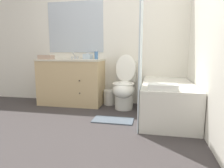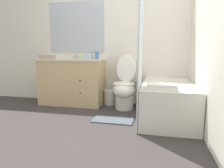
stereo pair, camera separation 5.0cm
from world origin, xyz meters
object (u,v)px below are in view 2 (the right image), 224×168
(toilet, at_px, (125,87))
(hand_towel_folded, at_px, (47,57))
(bathtub, at_px, (167,100))
(bath_mat, at_px, (113,120))
(sink_faucet, at_px, (76,57))
(tissue_box, at_px, (89,56))
(bath_towel_folded, at_px, (162,87))
(wastebasket, at_px, (110,97))
(soap_dispenser, at_px, (97,55))
(vanity_cabinet, at_px, (72,81))

(toilet, xyz_separation_m, hand_towel_folded, (-1.40, -0.02, 0.50))
(bathtub, bearing_deg, bath_mat, -156.57)
(sink_faucet, xyz_separation_m, toilet, (0.99, -0.28, -0.49))
(tissue_box, relative_size, bath_towel_folded, 0.43)
(bathtub, bearing_deg, bath_towel_folded, -100.38)
(sink_faucet, distance_m, wastebasket, 1.00)
(sink_faucet, distance_m, soap_dispenser, 0.48)
(wastebasket, bearing_deg, toilet, -32.41)
(vanity_cabinet, relative_size, wastebasket, 4.33)
(vanity_cabinet, bearing_deg, wastebasket, 7.47)
(hand_towel_folded, xyz_separation_m, bath_towel_folded, (1.98, -0.85, -0.32))
(bathtub, bearing_deg, vanity_cabinet, 165.33)
(wastebasket, bearing_deg, sink_faucet, 172.26)
(bathtub, relative_size, hand_towel_folded, 5.58)
(bathtub, xyz_separation_m, hand_towel_folded, (-2.08, 0.31, 0.60))
(sink_faucet, relative_size, soap_dispenser, 0.85)
(hand_towel_folded, height_order, bath_towel_folded, hand_towel_folded)
(bathtub, height_order, tissue_box, tissue_box)
(toilet, distance_m, hand_towel_folded, 1.49)
(sink_faucet, bearing_deg, soap_dispenser, -15.56)
(vanity_cabinet, xyz_separation_m, hand_towel_folded, (-0.41, -0.12, 0.44))
(bath_mat, bearing_deg, tissue_box, 126.08)
(hand_towel_folded, bearing_deg, bathtub, -8.54)
(bathtub, height_order, soap_dispenser, soap_dispenser)
(vanity_cabinet, height_order, soap_dispenser, soap_dispenser)
(bathtub, height_order, bath_towel_folded, bath_towel_folded)
(wastebasket, bearing_deg, bath_mat, -74.23)
(bath_mat, bearing_deg, sink_faucet, 134.59)
(bathtub, relative_size, bath_towel_folded, 4.06)
(sink_faucet, xyz_separation_m, soap_dispenser, (0.46, -0.13, 0.04))
(vanity_cabinet, xyz_separation_m, tissue_box, (0.27, 0.14, 0.45))
(vanity_cabinet, xyz_separation_m, soap_dispenser, (0.46, 0.06, 0.48))
(wastebasket, xyz_separation_m, bath_towel_folded, (0.88, -1.06, 0.41))
(wastebasket, relative_size, bath_towel_folded, 0.78)
(bathtub, xyz_separation_m, tissue_box, (-1.40, 0.58, 0.61))
(soap_dispenser, xyz_separation_m, bath_mat, (0.47, -0.81, -0.89))
(vanity_cabinet, bearing_deg, bathtub, -14.67)
(soap_dispenser, xyz_separation_m, bath_towel_folded, (1.11, -1.03, -0.36))
(wastebasket, height_order, bath_towel_folded, bath_towel_folded)
(wastebasket, height_order, soap_dispenser, soap_dispenser)
(wastebasket, relative_size, hand_towel_folded, 1.07)
(vanity_cabinet, distance_m, bathtub, 1.73)
(sink_faucet, distance_m, hand_towel_folded, 0.52)
(toilet, bearing_deg, hand_towel_folded, -178.99)
(vanity_cabinet, bearing_deg, sink_faucet, 90.00)
(wastebasket, xyz_separation_m, soap_dispenser, (-0.23, -0.03, 0.76))
(toilet, bearing_deg, sink_faucet, 163.99)
(sink_faucet, relative_size, bath_mat, 0.25)
(hand_towel_folded, height_order, bath_mat, hand_towel_folded)
(toilet, bearing_deg, bathtub, -26.35)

